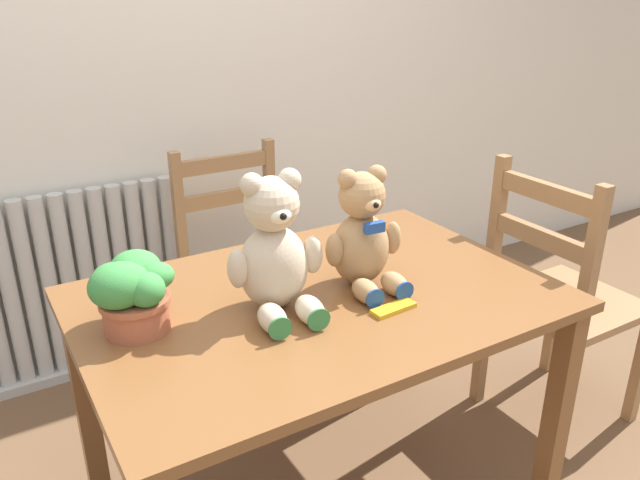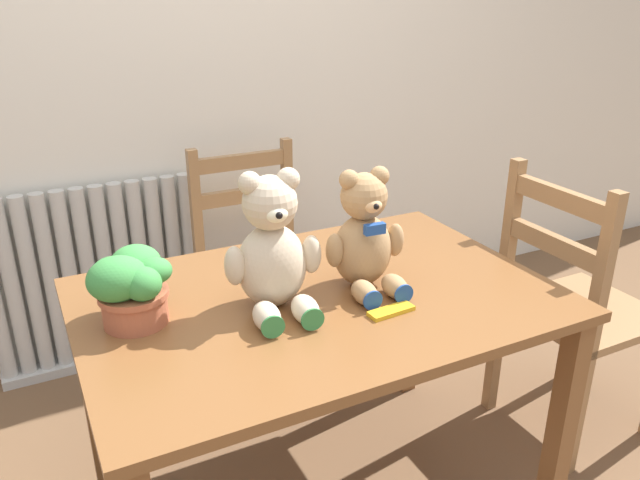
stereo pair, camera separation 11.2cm
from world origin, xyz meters
name	(u,v)px [view 1 (the left image)]	position (x,y,z in m)	size (l,w,h in m)	color
wall_back	(161,48)	(0.00, 1.65, 1.30)	(8.00, 0.04, 2.60)	silver
radiator	(80,293)	(-0.45, 1.58, 0.36)	(0.86, 0.10, 0.79)	beige
dining_table	(319,327)	(0.00, 0.43, 0.64)	(1.28, 0.87, 0.74)	brown
wooden_chair_behind	(244,268)	(0.14, 1.27, 0.46)	(0.44, 0.46, 0.94)	#997047
wooden_chair_side	(559,301)	(0.96, 0.37, 0.49)	(0.45, 0.43, 0.99)	#997047
teddy_bear_left	(275,252)	(-0.13, 0.43, 0.90)	(0.26, 0.27, 0.37)	beige
teddy_bear_right	(363,236)	(0.14, 0.43, 0.89)	(0.24, 0.24, 0.34)	tan
potted_plant	(132,290)	(-0.48, 0.51, 0.85)	(0.21, 0.21, 0.19)	#B25B3D
chocolate_bar	(394,308)	(0.12, 0.26, 0.75)	(0.13, 0.04, 0.01)	gold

